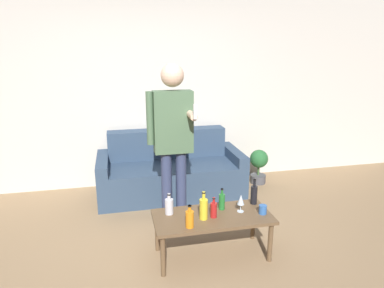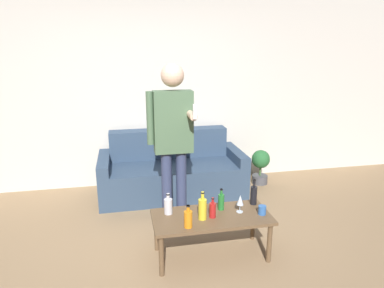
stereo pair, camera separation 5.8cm
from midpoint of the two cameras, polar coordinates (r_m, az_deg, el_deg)
name	(u,v)px [view 1 (the left image)]	position (r m, az deg, el deg)	size (l,w,h in m)	color
ground_plane	(177,275)	(3.17, -3.09, -20.95)	(16.00, 16.00, 0.00)	#997A56
wall_back	(147,89)	(4.78, -7.86, 9.07)	(8.00, 0.06, 2.70)	silver
couch	(170,172)	(4.60, -3.99, -4.61)	(1.88, 0.83, 0.82)	#334760
coffee_table	(212,220)	(3.22, 2.91, -12.54)	(1.08, 0.50, 0.42)	brown
bottle_orange	(214,209)	(3.13, 3.09, -10.83)	(0.06, 0.06, 0.19)	#B21E1E
bottle_green	(222,201)	(3.28, 4.48, -9.47)	(0.06, 0.06, 0.21)	#23752D
bottle_dark	(204,208)	(3.09, 1.40, -10.67)	(0.07, 0.07, 0.26)	yellow
bottle_yellow	(254,194)	(3.42, 9.81, -8.24)	(0.06, 0.06, 0.25)	black
bottle_red	(169,206)	(3.19, -4.36, -10.25)	(0.08, 0.08, 0.20)	silver
bottle_clear	(190,219)	(2.97, -0.97, -12.32)	(0.07, 0.07, 0.20)	orange
wine_glass_near	(241,200)	(3.23, 7.63, -9.26)	(0.07, 0.07, 0.17)	silver
cup_on_table	(263,209)	(3.26, 11.21, -10.66)	(0.07, 0.07, 0.08)	#3366B2
person_standing_front	(173,133)	(3.52, -3.70, 1.85)	(0.47, 0.44, 1.75)	navy
potted_plant	(259,164)	(5.00, 10.73, -3.28)	(0.26, 0.26, 0.50)	#4C4C51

